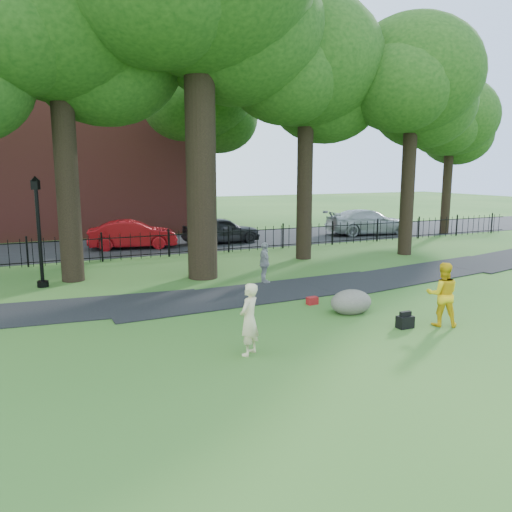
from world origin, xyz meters
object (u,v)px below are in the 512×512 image
man (442,294)px  boulder (351,300)px  woman (249,319)px  red_sedan (133,234)px  lamppost (39,234)px

man → boulder: man is taller
woman → man: size_ratio=0.96×
man → red_sedan: (-4.86, 16.29, -0.11)m
red_sedan → lamppost: bearing=157.9°
boulder → lamppost: 10.71m
man → lamppost: lamppost is taller
woman → lamppost: lamppost is taller
woman → lamppost: size_ratio=0.42×
lamppost → red_sedan: size_ratio=0.86×
woman → red_sedan: woman is taller
woman → lamppost: (-3.96, 8.84, 1.06)m
woman → red_sedan: 16.12m
man → red_sedan: 17.00m
woman → red_sedan: (0.54, 16.11, -0.08)m
boulder → red_sedan: size_ratio=0.28×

